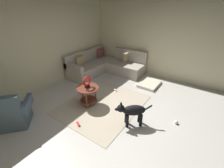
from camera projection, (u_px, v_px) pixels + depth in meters
ground_plane at (121, 118)px, 3.82m from camera, size 6.00×6.00×0.10m
wall_back at (41, 46)px, 4.64m from camera, size 6.00×0.12×2.70m
wall_right at (167, 41)px, 5.30m from camera, size 0.12×6.00×2.70m
area_rug at (103, 104)px, 4.25m from camera, size 2.30×1.90×0.01m
sectional_couch at (105, 66)px, 6.12m from camera, size 2.20×2.25×0.88m
armchair at (12, 114)px, 3.39m from camera, size 1.00×0.98×0.88m
side_table at (88, 91)px, 4.08m from camera, size 0.60×0.60×0.54m
torus_sculpture at (87, 82)px, 3.94m from camera, size 0.28×0.08×0.33m
dog_bed_mat at (149, 84)px, 5.26m from camera, size 0.80×0.60×0.09m
dog at (132, 111)px, 3.39m from camera, size 0.58×0.68×0.63m
dog_toy_ball at (176, 122)px, 3.56m from camera, size 0.09×0.09×0.09m
dog_toy_rope at (78, 124)px, 3.53m from camera, size 0.11×0.16×0.05m
dog_toy_bone at (115, 90)px, 4.91m from camera, size 0.10×0.19×0.06m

